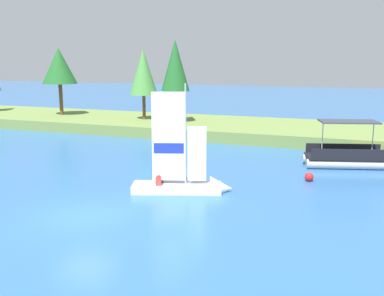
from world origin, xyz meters
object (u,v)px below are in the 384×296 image
at_px(wooden_dock, 368,156).
at_px(shoreline_tree_centre, 143,72).
at_px(pontoon_boat, 346,156).
at_px(shoreline_tree_midright, 175,66).
at_px(shoreline_tree_midleft, 59,66).
at_px(sailboat, 193,184).
at_px(channel_buoy, 309,177).

bearing_deg(wooden_dock, shoreline_tree_centre, 161.11).
bearing_deg(pontoon_boat, shoreline_tree_midright, 134.66).
distance_m(shoreline_tree_midleft, shoreline_tree_midright, 13.52).
distance_m(shoreline_tree_centre, sailboat, 22.10).
bearing_deg(wooden_dock, channel_buoy, -114.47).
bearing_deg(shoreline_tree_midright, shoreline_tree_centre, 166.43).
bearing_deg(wooden_dock, sailboat, -127.63).
relative_size(shoreline_tree_centre, sailboat, 1.13).
bearing_deg(pontoon_boat, shoreline_tree_midleft, 145.48).
bearing_deg(wooden_dock, pontoon_boat, -117.66).
xyz_separation_m(shoreline_tree_midleft, wooden_dock, (30.09, -7.10, -5.76)).
bearing_deg(channel_buoy, sailboat, -142.36).
xyz_separation_m(shoreline_tree_centre, shoreline_tree_midright, (3.69, -0.89, 0.64)).
height_order(wooden_dock, sailboat, sailboat).
bearing_deg(channel_buoy, pontoon_boat, 67.46).
height_order(sailboat, channel_buoy, sailboat).
bearing_deg(channel_buoy, shoreline_tree_midright, 136.10).
xyz_separation_m(shoreline_tree_midright, sailboat, (8.08, -17.10, -5.73)).
height_order(shoreline_tree_midleft, shoreline_tree_centre, shoreline_tree_midleft).
relative_size(shoreline_tree_midright, channel_buoy, 15.31).
relative_size(shoreline_tree_midleft, pontoon_boat, 1.26).
xyz_separation_m(pontoon_boat, channel_buoy, (-1.81, -4.37, -0.41)).
relative_size(wooden_dock, pontoon_boat, 0.92).
xyz_separation_m(wooden_dock, sailboat, (-8.52, -11.05, 0.14)).
height_order(wooden_dock, pontoon_boat, pontoon_boat).
relative_size(shoreline_tree_midright, pontoon_boat, 1.37).
distance_m(shoreline_tree_midleft, sailboat, 28.74).
xyz_separation_m(sailboat, channel_buoy, (5.38, 4.15, -0.16)).
distance_m(shoreline_tree_midleft, shoreline_tree_centre, 9.81).
bearing_deg(shoreline_tree_midleft, wooden_dock, -13.27).
relative_size(sailboat, channel_buoy, 12.07).
xyz_separation_m(sailboat, pontoon_boat, (7.19, 8.52, 0.26)).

